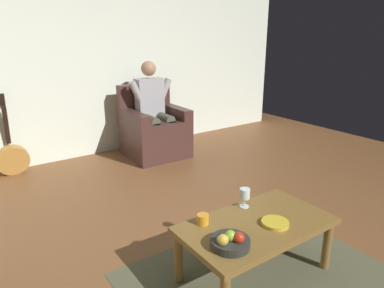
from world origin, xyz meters
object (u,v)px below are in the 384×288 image
at_px(wine_glass_near, 245,195).
at_px(person_seated, 154,106).
at_px(guitar, 12,157).
at_px(armchair, 154,131).
at_px(candle_jar, 203,219).
at_px(fruit_bowl, 230,242).
at_px(coffee_table, 256,230).
at_px(decorative_dish, 275,223).

bearing_deg(wine_glass_near, person_seated, -103.88).
relative_size(guitar, wine_glass_near, 6.72).
height_order(armchair, candle_jar, armchair).
bearing_deg(person_seated, wine_glass_near, 77.53).
relative_size(person_seated, fruit_bowl, 5.37).
bearing_deg(coffee_table, person_seated, -104.62).
xyz_separation_m(fruit_bowl, candle_jar, (-0.03, -0.31, -0.00)).
distance_m(wine_glass_near, candle_jar, 0.40).
bearing_deg(fruit_bowl, armchair, -110.33).
bearing_deg(fruit_bowl, guitar, -76.82).
xyz_separation_m(coffee_table, guitar, (1.05, -2.98, -0.14)).
bearing_deg(armchair, fruit_bowl, 71.07).
distance_m(person_seated, wine_glass_near, 2.48).
height_order(wine_glass_near, fruit_bowl, wine_glass_near).
relative_size(armchair, guitar, 0.99).
xyz_separation_m(coffee_table, fruit_bowl, (0.33, 0.11, 0.09)).
xyz_separation_m(decorative_dish, candle_jar, (0.39, -0.29, 0.02)).
xyz_separation_m(wine_glass_near, fruit_bowl, (0.42, 0.32, -0.06)).
xyz_separation_m(person_seated, fruit_bowl, (1.01, 2.72, -0.24)).
distance_m(guitar, decorative_dish, 3.28).
height_order(wine_glass_near, decorative_dish, wine_glass_near).
height_order(coffee_table, wine_glass_near, wine_glass_near).
relative_size(person_seated, guitar, 1.32).
relative_size(coffee_table, candle_jar, 13.07).
xyz_separation_m(coffee_table, decorative_dish, (-0.08, 0.09, 0.07)).
relative_size(armchair, decorative_dish, 5.25).
bearing_deg(person_seated, fruit_bowl, 71.01).
bearing_deg(guitar, candle_jar, 105.06).
xyz_separation_m(armchair, person_seated, (0.00, 0.01, 0.35)).
relative_size(person_seated, candle_jar, 15.93).
bearing_deg(candle_jar, coffee_table, 146.86).
distance_m(armchair, coffee_table, 2.71).
bearing_deg(armchair, decorative_dish, 78.96).
relative_size(coffee_table, fruit_bowl, 4.41).
bearing_deg(candle_jar, fruit_bowl, 85.26).
distance_m(wine_glass_near, fruit_bowl, 0.53).
distance_m(decorative_dish, candle_jar, 0.48).
distance_m(coffee_table, fruit_bowl, 0.36).
height_order(fruit_bowl, candle_jar, fruit_bowl).
height_order(person_seated, coffee_table, person_seated).
bearing_deg(decorative_dish, wine_glass_near, -90.96).
relative_size(wine_glass_near, fruit_bowl, 0.60).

